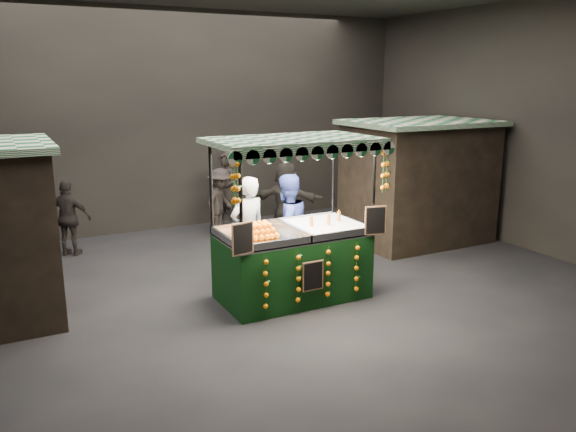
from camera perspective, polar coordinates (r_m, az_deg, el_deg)
ground at (r=9.48m, az=-2.54°, el=-7.92°), size 12.00×12.00×0.00m
market_hall at (r=8.82m, az=-2.77°, el=12.99°), size 12.10×10.10×5.05m
neighbour_stall_right at (r=12.67m, az=12.78°, el=3.43°), size 3.00×2.20×2.60m
juice_stall at (r=9.11m, az=0.59°, el=-3.44°), size 2.67×1.57×2.58m
vendor_grey at (r=9.79m, az=-4.02°, el=-1.46°), size 0.76×0.58×1.87m
vendor_blue at (r=10.03m, az=-0.13°, el=-1.08°), size 1.02×0.87×1.86m
shopper_1 at (r=12.95m, az=11.71°, el=1.78°), size 1.05×0.96×1.76m
shopper_2 at (r=12.16m, az=-20.97°, el=-0.18°), size 0.96×0.79×1.53m
shopper_3 at (r=12.80m, az=-6.77°, el=1.32°), size 1.12×1.10×1.54m
shopper_4 at (r=11.81m, az=-25.55°, el=-0.79°), size 0.92×0.76×1.62m
shopper_5 at (r=12.44m, az=-0.16°, el=1.52°), size 1.51×1.49×1.74m
shopper_6 at (r=13.42m, az=-6.20°, el=2.48°), size 0.68×0.78×1.80m
shopper_7 at (r=13.19m, az=10.45°, el=1.92°), size 1.66×0.91×1.71m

